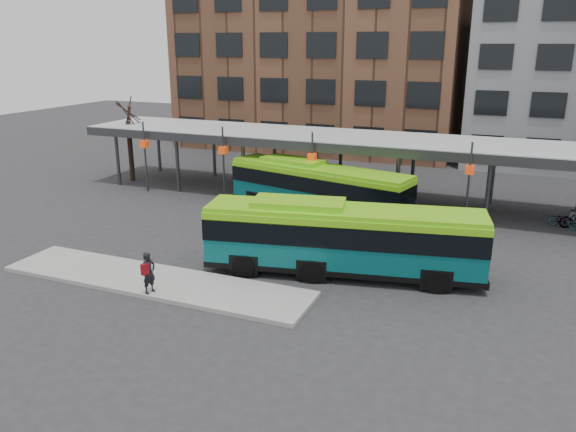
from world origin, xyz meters
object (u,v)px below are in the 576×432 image
Objects in this scene: tree at (130,148)px; pedestrian at (149,273)px; bus_front at (342,237)px; bus_rear at (318,187)px.

tree is 20.92m from pedestrian.
tree reaches higher than bus_front.
bus_front is at bearing -29.39° from tree.
tree reaches higher than bus_rear.
bus_rear is (-4.06, 8.32, -0.09)m from bus_front.
bus_rear is at bearing 1.39° from pedestrian.
bus_rear is (15.53, -2.72, -0.80)m from tree.
tree is at bearing 50.44° from pedestrian.
tree is at bearing -176.43° from bus_rear.
pedestrian is at bearing -50.93° from tree.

